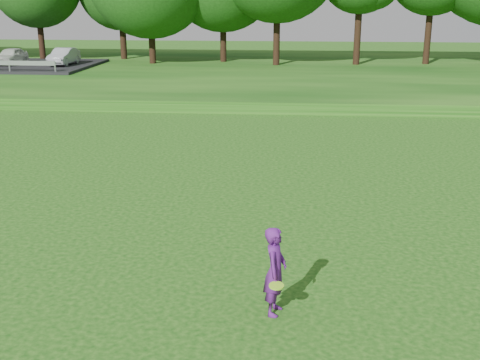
{
  "coord_description": "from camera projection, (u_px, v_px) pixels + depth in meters",
  "views": [
    {
      "loc": [
        2.84,
        -10.14,
        5.56
      ],
      "look_at": [
        1.58,
        3.72,
        1.3
      ],
      "focal_mm": 45.0,
      "sensor_mm": 36.0,
      "label": 1
    }
  ],
  "objects": [
    {
      "name": "ground",
      "position": [
        140.0,
        299.0,
        11.53
      ],
      "size": [
        140.0,
        140.0,
        0.0
      ],
      "primitive_type": "plane",
      "color": "#0E420C",
      "rests_on": "ground"
    },
    {
      "name": "berm",
      "position": [
        256.0,
        72.0,
        43.82
      ],
      "size": [
        130.0,
        30.0,
        0.6
      ],
      "primitive_type": "cube",
      "color": "#0E420C",
      "rests_on": "ground"
    },
    {
      "name": "walking_path",
      "position": [
        238.0,
        110.0,
        30.57
      ],
      "size": [
        130.0,
        1.6,
        0.04
      ],
      "primitive_type": "cube",
      "color": "gray",
      "rests_on": "ground"
    },
    {
      "name": "woman",
      "position": [
        275.0,
        271.0,
        10.8
      ],
      "size": [
        0.5,
        0.84,
        1.67
      ],
      "color": "#5B1A76",
      "rests_on": "ground"
    }
  ]
}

